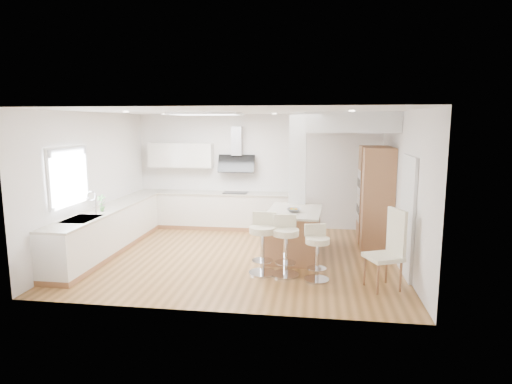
% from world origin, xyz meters
% --- Properties ---
extents(ground, '(6.00, 6.00, 0.00)m').
position_xyz_m(ground, '(0.00, 0.00, 0.00)').
color(ground, '#A06E3B').
rests_on(ground, ground).
extents(ceiling, '(6.00, 5.00, 0.02)m').
position_xyz_m(ceiling, '(0.00, 0.00, 0.00)').
color(ceiling, silver).
rests_on(ceiling, ground).
extents(wall_back, '(6.00, 0.04, 2.80)m').
position_xyz_m(wall_back, '(0.00, 2.50, 1.40)').
color(wall_back, silver).
rests_on(wall_back, ground).
extents(wall_left, '(0.04, 5.00, 2.80)m').
position_xyz_m(wall_left, '(-3.00, 0.00, 1.40)').
color(wall_left, silver).
rests_on(wall_left, ground).
extents(wall_right, '(0.04, 5.00, 2.80)m').
position_xyz_m(wall_right, '(3.00, 0.00, 1.40)').
color(wall_right, silver).
rests_on(wall_right, ground).
extents(skylight, '(4.10, 2.10, 0.06)m').
position_xyz_m(skylight, '(-0.79, 0.60, 2.77)').
color(skylight, white).
rests_on(skylight, ground).
extents(window_left, '(0.06, 1.28, 1.07)m').
position_xyz_m(window_left, '(-2.96, -0.90, 1.69)').
color(window_left, white).
rests_on(window_left, ground).
extents(doorway_right, '(0.05, 1.00, 2.10)m').
position_xyz_m(doorway_right, '(2.97, -0.60, 1.00)').
color(doorway_right, '#4D453D').
rests_on(doorway_right, ground).
extents(counter_left, '(0.63, 4.50, 1.35)m').
position_xyz_m(counter_left, '(-2.70, 0.23, 0.46)').
color(counter_left, '#9D6A43').
rests_on(counter_left, ground).
extents(counter_back, '(3.62, 0.63, 2.50)m').
position_xyz_m(counter_back, '(-0.91, 2.22, 0.70)').
color(counter_back, '#9D6A43').
rests_on(counter_back, ground).
extents(pillar, '(0.35, 0.35, 2.80)m').
position_xyz_m(pillar, '(1.05, 0.95, 1.40)').
color(pillar, white).
rests_on(pillar, ground).
extents(soffit, '(1.78, 2.20, 0.40)m').
position_xyz_m(soffit, '(2.10, 1.40, 2.60)').
color(soffit, silver).
rests_on(soffit, ground).
extents(oven_column, '(0.63, 1.21, 2.10)m').
position_xyz_m(oven_column, '(2.68, 1.23, 1.05)').
color(oven_column, '#9D6A43').
rests_on(oven_column, ground).
extents(peninsula, '(1.10, 1.58, 0.99)m').
position_xyz_m(peninsula, '(1.04, 0.17, 0.47)').
color(peninsula, '#9D6A43').
rests_on(peninsula, ground).
extents(bar_stool_a, '(0.51, 0.51, 1.06)m').
position_xyz_m(bar_stool_a, '(0.54, -0.88, 0.60)').
color(bar_stool_a, silver).
rests_on(bar_stool_a, ground).
extents(bar_stool_b, '(0.55, 0.55, 1.03)m').
position_xyz_m(bar_stool_b, '(0.94, -0.91, 0.58)').
color(bar_stool_b, silver).
rests_on(bar_stool_b, ground).
extents(bar_stool_c, '(0.51, 0.51, 0.93)m').
position_xyz_m(bar_stool_c, '(1.47, -1.07, 0.52)').
color(bar_stool_c, silver).
rests_on(bar_stool_c, ground).
extents(dining_chair, '(0.65, 0.65, 1.27)m').
position_xyz_m(dining_chair, '(2.59, -1.26, 0.68)').
color(dining_chair, beige).
rests_on(dining_chair, ground).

